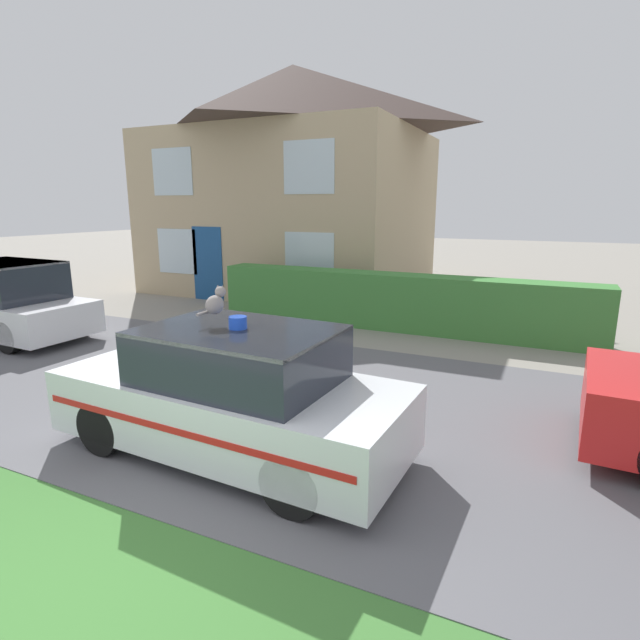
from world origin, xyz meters
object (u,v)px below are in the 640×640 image
(police_car, at_px, (232,394))
(house_left, at_px, (294,178))
(cat, at_px, (216,303))
(neighbour_car_far, at_px, (6,302))

(police_car, height_order, house_left, house_left)
(police_car, bearing_deg, cat, -0.37)
(neighbour_car_far, xyz_separation_m, house_left, (2.25, 8.48, 2.79))
(house_left, bearing_deg, cat, -66.16)
(neighbour_car_far, bearing_deg, house_left, -103.06)
(cat, distance_m, neighbour_car_far, 7.33)
(police_car, distance_m, neighbour_car_far, 7.44)
(cat, height_order, house_left, house_left)
(cat, xyz_separation_m, house_left, (-4.70, 10.63, 1.85))
(neighbour_car_far, relative_size, house_left, 0.48)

